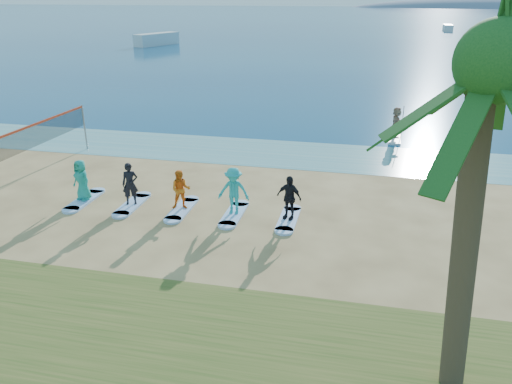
% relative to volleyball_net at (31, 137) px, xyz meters
% --- Properties ---
extents(ground, '(600.00, 600.00, 0.00)m').
position_rel_volleyball_net_xyz_m(ground, '(10.00, -4.48, -1.90)').
color(ground, tan).
rests_on(ground, ground).
extents(shallow_water, '(600.00, 600.00, 0.00)m').
position_rel_volleyball_net_xyz_m(shallow_water, '(10.00, 6.02, -1.90)').
color(shallow_water, teal).
rests_on(shallow_water, ground).
extents(ocean, '(600.00, 600.00, 0.00)m').
position_rel_volleyball_net_xyz_m(ocean, '(10.00, 155.52, -1.90)').
color(ocean, navy).
rests_on(ocean, ground).
extents(volleyball_net, '(0.25, 9.09, 2.50)m').
position_rel_volleyball_net_xyz_m(volleyball_net, '(0.00, 0.00, 0.00)').
color(volleyball_net, gray).
rests_on(volleyball_net, ground).
extents(palm_tree, '(5.60, 5.60, 8.35)m').
position_rel_volleyball_net_xyz_m(palm_tree, '(17.44, -10.36, 5.16)').
color(palm_tree, brown).
rests_on(palm_tree, ground).
extents(paddleboard, '(0.81, 3.02, 0.12)m').
position_rel_volleyball_net_xyz_m(paddleboard, '(17.14, 10.49, -1.84)').
color(paddleboard, silver).
rests_on(paddleboard, ground).
extents(paddleboarder, '(0.88, 1.74, 1.79)m').
position_rel_volleyball_net_xyz_m(paddleboarder, '(17.14, 10.49, -0.89)').
color(paddleboarder, tan).
rests_on(paddleboarder, paddleboard).
extents(boat_offshore_a, '(5.14, 8.73, 1.93)m').
position_rel_volleyball_net_xyz_m(boat_offshore_a, '(-19.33, 60.22, -1.90)').
color(boat_offshore_a, silver).
rests_on(boat_offshore_a, ground).
extents(boat_offshore_b, '(1.95, 5.54, 1.45)m').
position_rel_volleyball_net_xyz_m(boat_offshore_b, '(31.80, 103.91, -1.90)').
color(boat_offshore_b, silver).
rests_on(boat_offshore_b, ground).
extents(surfboard_0, '(0.70, 2.20, 0.09)m').
position_rel_volleyball_net_xyz_m(surfboard_0, '(3.93, -2.41, -1.86)').
color(surfboard_0, '#A4C9FF').
rests_on(surfboard_0, ground).
extents(student_0, '(0.98, 0.80, 1.74)m').
position_rel_volleyball_net_xyz_m(student_0, '(3.93, -2.41, -0.95)').
color(student_0, teal).
rests_on(student_0, surfboard_0).
extents(surfboard_1, '(0.70, 2.20, 0.09)m').
position_rel_volleyball_net_xyz_m(surfboard_1, '(6.12, -2.41, -1.86)').
color(surfboard_1, '#A4C9FF').
rests_on(surfboard_1, ground).
extents(student_1, '(0.75, 0.63, 1.75)m').
position_rel_volleyball_net_xyz_m(student_1, '(6.12, -2.41, -0.94)').
color(student_1, black).
rests_on(student_1, surfboard_1).
extents(surfboard_2, '(0.70, 2.20, 0.09)m').
position_rel_volleyball_net_xyz_m(surfboard_2, '(8.31, -2.41, -1.86)').
color(surfboard_2, '#A4C9FF').
rests_on(surfboard_2, ground).
extents(student_2, '(0.92, 0.79, 1.62)m').
position_rel_volleyball_net_xyz_m(student_2, '(8.31, -2.41, -1.01)').
color(student_2, orange).
rests_on(student_2, surfboard_2).
extents(surfboard_3, '(0.70, 2.20, 0.09)m').
position_rel_volleyball_net_xyz_m(surfboard_3, '(10.50, -2.41, -1.86)').
color(surfboard_3, '#A4C9FF').
rests_on(surfboard_3, ground).
extents(student_3, '(1.27, 0.78, 1.90)m').
position_rel_volleyball_net_xyz_m(student_3, '(10.50, -2.41, -0.87)').
color(student_3, teal).
rests_on(student_3, surfboard_3).
extents(surfboard_4, '(0.70, 2.20, 0.09)m').
position_rel_volleyball_net_xyz_m(surfboard_4, '(12.69, -2.41, -1.86)').
color(surfboard_4, '#A4C9FF').
rests_on(surfboard_4, ground).
extents(student_4, '(1.10, 0.72, 1.74)m').
position_rel_volleyball_net_xyz_m(student_4, '(12.69, -2.41, -0.95)').
color(student_4, black).
rests_on(student_4, surfboard_4).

